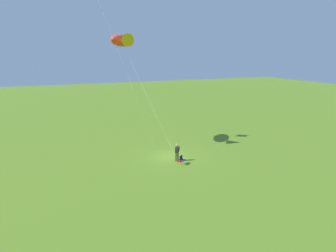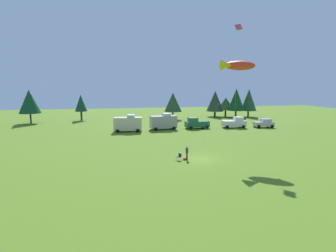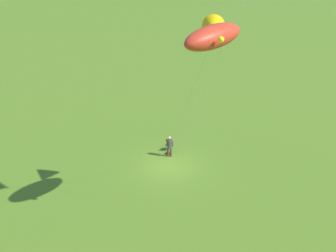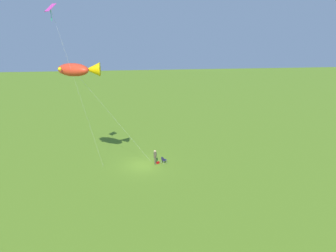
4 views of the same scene
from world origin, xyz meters
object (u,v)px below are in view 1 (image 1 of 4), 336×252
Objects in this scene: person_kite_flyer at (177,151)px; backpack_on_grass at (179,161)px; folding_chair at (182,159)px; kite_large_fish at (122,41)px.

backpack_on_grass is at bearing 18.21° from person_kite_flyer.
person_kite_flyer is at bearing 19.98° from backpack_on_grass.
folding_chair is 0.07× the size of kite_large_fish.
person_kite_flyer is 13.29m from kite_large_fish.
person_kite_flyer is at bearing 152.75° from folding_chair.
folding_chair is 0.76m from backpack_on_grass.
folding_chair is at bearing -160.08° from kite_large_fish.
folding_chair reaches higher than backpack_on_grass.
person_kite_flyer reaches higher than backpack_on_grass.
folding_chair is at bearing 2.46° from person_kite_flyer.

